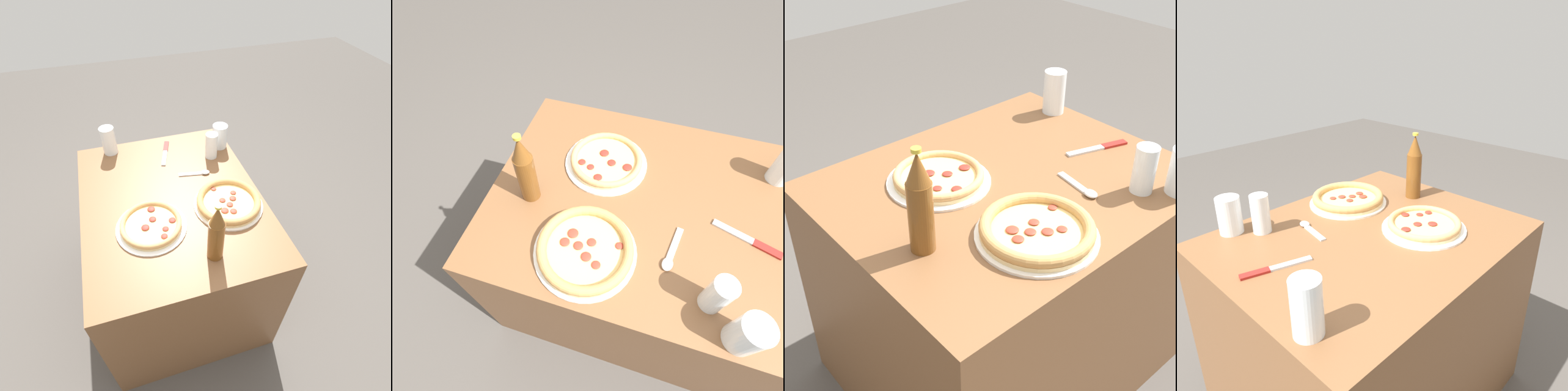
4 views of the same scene
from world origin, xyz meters
The scene contains 9 objects.
ground_plane centered at (0.00, 0.00, 0.00)m, with size 8.00×8.00×0.00m, color #4C4742.
table centered at (0.00, 0.00, 0.39)m, with size 1.03×0.83×0.77m.
pizza_veggie centered at (0.16, -0.12, 0.79)m, with size 0.30×0.30×0.04m.
pizza_pepperoni centered at (0.12, 0.24, 0.80)m, with size 0.32×0.32×0.05m.
glass_water centered at (-0.25, 0.29, 0.84)m, with size 0.06×0.06×0.14m.
glass_red_wine centered at (-0.33, 0.36, 0.83)m, with size 0.08×0.08×0.13m.
beer_bottle centered at (0.37, 0.09, 0.91)m, with size 0.06×0.06×0.28m.
knife centered at (-0.36, 0.05, 0.78)m, with size 0.22×0.09×0.01m.
spoon centered at (-0.13, 0.18, 0.78)m, with size 0.05×0.16×0.02m.
Camera 2 is at (-0.00, 0.61, 1.64)m, focal length 28.00 mm.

